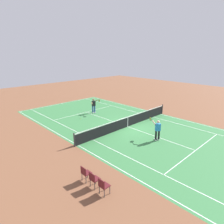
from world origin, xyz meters
TOP-DOWN VIEW (x-y plane):
  - ground_plane at (0.00, 0.00)m, footprint 60.00×60.00m
  - court_slab at (0.00, 0.00)m, footprint 24.20×11.40m
  - court_line_markings at (0.00, 0.00)m, footprint 23.85×11.05m
  - tennis_net at (0.00, 0.00)m, footprint 0.10×11.70m
  - tennis_player_near at (5.55, -0.49)m, footprint 1.15×0.76m
  - tennis_player_far at (-3.53, 0.52)m, footprint 1.18×0.75m
  - tennis_ball at (4.80, 1.88)m, footprint 0.07×0.07m
  - spectator_chair_0 at (-5.22, 7.62)m, footprint 0.44×0.44m
  - spectator_chair_1 at (-4.51, 7.62)m, footprint 0.44×0.44m
  - spectator_chair_2 at (-3.79, 7.62)m, footprint 0.44×0.44m

SIDE VIEW (x-z plane):
  - ground_plane at x=0.00m, z-range 0.00..0.00m
  - court_slab at x=0.00m, z-range 0.00..0.00m
  - court_line_markings at x=0.00m, z-range 0.00..0.01m
  - tennis_ball at x=4.80m, z-range 0.00..0.07m
  - tennis_net at x=0.00m, z-range -0.05..1.03m
  - spectator_chair_0 at x=-5.22m, z-range 0.08..0.96m
  - spectator_chair_1 at x=-4.51m, z-range 0.08..0.96m
  - spectator_chair_2 at x=-3.79m, z-range 0.08..0.96m
  - tennis_player_far at x=-3.53m, z-range 0.08..1.78m
  - tennis_player_near at x=5.55m, z-range 0.08..1.78m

